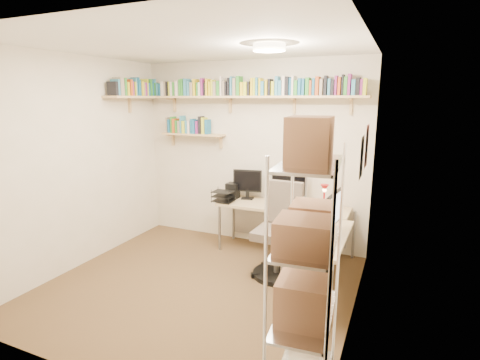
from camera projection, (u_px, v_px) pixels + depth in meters
name	position (u px, v px, depth m)	size (l,w,h in m)	color
ground	(199.00, 286.00, 4.07)	(3.20, 3.20, 0.00)	#47321E
room_shell	(196.00, 145.00, 3.74)	(3.24, 3.04, 2.52)	beige
wall_shelves	(218.00, 96.00, 4.96)	(3.12, 1.09, 0.80)	tan
corner_desk	(282.00, 211.00, 4.59)	(1.83, 1.70, 1.13)	tan
office_chair	(279.00, 237.00, 4.26)	(0.57, 0.58, 1.08)	black
wire_rack	(306.00, 244.00, 2.27)	(0.43, 0.77, 1.90)	silver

